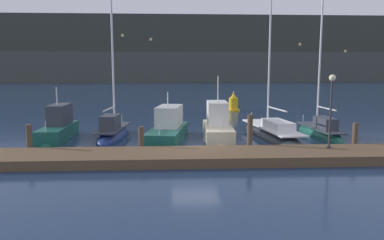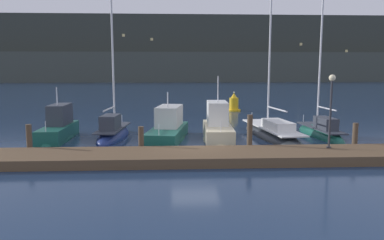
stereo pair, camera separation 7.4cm
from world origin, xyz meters
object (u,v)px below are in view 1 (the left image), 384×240
at_px(sailboat_berth_6, 320,134).
at_px(channel_buoy, 233,104).
at_px(motorboat_berth_1, 59,133).
at_px(dock_lamppost, 331,99).
at_px(sailboat_berth_5, 272,134).
at_px(motorboat_berth_3, 168,133).
at_px(motorboat_berth_4, 218,132).
at_px(sailboat_berth_2, 113,135).

height_order(sailboat_berth_6, channel_buoy, sailboat_berth_6).
bearing_deg(motorboat_berth_1, dock_lamppost, -19.72).
xyz_separation_m(motorboat_berth_1, dock_lamppost, (14.68, -5.26, 2.48)).
distance_m(sailboat_berth_5, channel_buoy, 14.16).
relative_size(motorboat_berth_1, channel_buoy, 2.68).
height_order(motorboat_berth_3, motorboat_berth_4, motorboat_berth_4).
bearing_deg(sailboat_berth_2, motorboat_berth_3, -9.87).
bearing_deg(dock_lamppost, channel_buoy, 94.42).
bearing_deg(sailboat_berth_5, channel_buoy, 90.55).
distance_m(sailboat_berth_2, sailboat_berth_5, 10.04).
bearing_deg(motorboat_berth_4, sailboat_berth_2, 173.04).
bearing_deg(sailboat_berth_6, motorboat_berth_1, -179.24).
bearing_deg(sailboat_berth_2, dock_lamppost, -25.88).
distance_m(motorboat_berth_3, sailboat_berth_6, 9.79).
xyz_separation_m(sailboat_berth_5, sailboat_berth_6, (3.17, 0.00, 0.02)).
xyz_separation_m(motorboat_berth_1, motorboat_berth_4, (9.74, -0.51, 0.06)).
bearing_deg(sailboat_berth_6, sailboat_berth_2, 179.75).
bearing_deg(motorboat_berth_3, sailboat_berth_2, 170.13).
relative_size(sailboat_berth_2, sailboat_berth_5, 0.79).
distance_m(motorboat_berth_1, channel_buoy, 19.49).
height_order(sailboat_berth_2, sailboat_berth_5, sailboat_berth_5).
relative_size(sailboat_berth_2, channel_buoy, 4.69).
relative_size(motorboat_berth_3, dock_lamppost, 1.78).
distance_m(motorboat_berth_4, sailboat_berth_6, 6.78).
height_order(sailboat_berth_6, dock_lamppost, sailboat_berth_6).
relative_size(motorboat_berth_3, sailboat_berth_6, 0.67).
height_order(motorboat_berth_3, sailboat_berth_5, sailboat_berth_5).
bearing_deg(sailboat_berth_5, sailboat_berth_2, 179.66).
xyz_separation_m(sailboat_berth_5, dock_lamppost, (1.38, -5.48, 2.75)).
distance_m(sailboat_berth_6, channel_buoy, 14.54).
distance_m(sailboat_berth_2, motorboat_berth_3, 3.50).
xyz_separation_m(sailboat_berth_2, motorboat_berth_4, (6.48, -0.79, 0.30)).
relative_size(motorboat_berth_4, channel_buoy, 2.86).
bearing_deg(sailboat_berth_6, channel_buoy, 103.15).
xyz_separation_m(sailboat_berth_2, motorboat_berth_3, (3.44, -0.60, 0.22)).
bearing_deg(sailboat_berth_5, sailboat_berth_6, 0.01).
bearing_deg(dock_lamppost, sailboat_berth_6, 71.95).
xyz_separation_m(sailboat_berth_2, dock_lamppost, (11.42, -5.54, 2.72)).
distance_m(sailboat_berth_2, sailboat_berth_6, 13.21).
xyz_separation_m(sailboat_berth_2, sailboat_berth_6, (13.21, -0.06, -0.01)).
height_order(sailboat_berth_2, motorboat_berth_3, sailboat_berth_2).
relative_size(motorboat_berth_4, dock_lamppost, 1.56).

